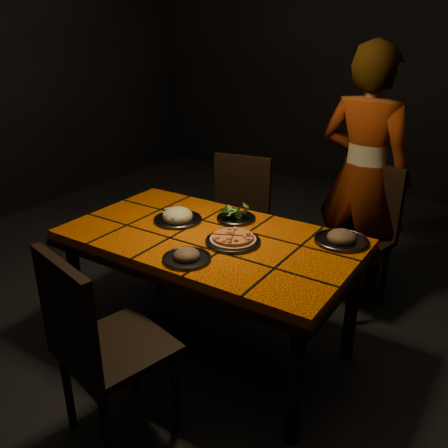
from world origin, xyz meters
The scene contains 11 objects.
room_shell centered at (0.00, 0.00, 1.50)m, with size 6.04×7.04×3.08m.
dining_table centered at (0.00, 0.00, 0.67)m, with size 1.62×0.92×0.75m.
chair_near centered at (-0.01, -0.84, 0.56)m, with size 0.54×0.54×0.99m.
chair_far_left centered at (-0.31, 0.79, 0.55)m, with size 0.50×0.50×0.96m.
chair_far_right centered at (0.53, 1.01, 0.56)m, with size 0.54×0.54×0.98m.
diner centered at (0.48, 1.13, 0.88)m, with size 0.64×0.42×1.75m, color brown.
plate_pizza centered at (0.16, -0.02, 0.77)m, with size 0.33×0.33×0.04m.
plate_pasta centered at (-0.27, 0.06, 0.77)m, with size 0.29×0.29×0.09m.
plate_salad centered at (0.00, 0.27, 0.78)m, with size 0.23×0.23×0.07m.
plate_mushroom_a centered at (0.08, -0.31, 0.77)m, with size 0.24×0.24×0.08m.
plate_mushroom_b centered at (0.64, 0.31, 0.77)m, with size 0.29×0.29×0.09m.
Camera 1 is at (1.37, -1.95, 1.82)m, focal length 38.00 mm.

